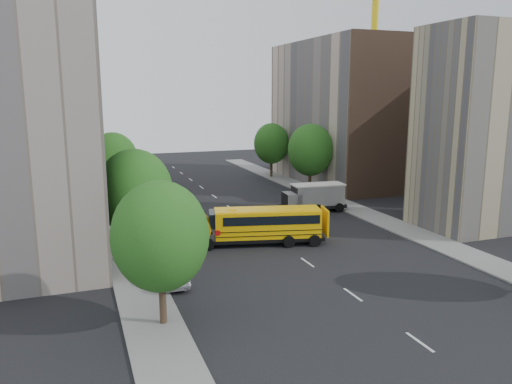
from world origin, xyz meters
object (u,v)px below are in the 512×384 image
street_tree_0 (160,236)px  street_tree_4 (310,150)px  street_tree_2 (113,161)px  school_bus (257,224)px  parked_car_4 (308,192)px  tower_crane (389,3)px  street_tree_1 (135,193)px  parked_car_1 (132,203)px  street_tree_5 (271,144)px  parked_car_0 (170,270)px  parked_car_2 (125,189)px  safari_truck (314,197)px

street_tree_0 → street_tree_4: street_tree_4 is taller
street_tree_2 → school_bus: size_ratio=0.74×
street_tree_2 → parked_car_4: size_ratio=2.02×
tower_crane → school_bus: (-32.00, -30.70, -22.88)m
street_tree_0 → street_tree_1: street_tree_1 is taller
parked_car_1 → parked_car_4: size_ratio=1.26×
street_tree_5 → parked_car_1: 25.16m
street_tree_5 → parked_car_4: size_ratio=1.97×
school_bus → parked_car_0: 9.72m
parked_car_4 → street_tree_1: bearing=-140.1°
parked_car_0 → school_bus: bearing=-145.4°
street_tree_5 → parked_car_0: street_tree_5 is taller
parked_car_1 → street_tree_1: bearing=86.3°
school_bus → parked_car_2: size_ratio=2.06×
school_bus → street_tree_2: bearing=132.4°
street_tree_4 → school_bus: street_tree_4 is taller
tower_crane → parked_car_2: 46.89m
school_bus → parked_car_2: 24.40m
street_tree_0 → safari_truck: bearing=47.0°
street_tree_1 → parked_car_1: size_ratio=1.64×
parked_car_4 → street_tree_5: bearing=87.4°
parked_car_4 → street_tree_4: bearing=63.5°
parked_car_0 → street_tree_5: bearing=-122.1°
safari_truck → street_tree_2: bearing=159.9°
street_tree_1 → parked_car_1: bearing=85.0°
parked_car_2 → street_tree_0: bearing=84.8°
tower_crane → safari_truck: (-22.99, -22.42, -23.02)m
parked_car_2 → street_tree_2: bearing=73.8°
street_tree_0 → parked_car_1: 26.41m
street_tree_5 → parked_car_1: bearing=-146.0°
street_tree_0 → parked_car_1: street_tree_0 is taller
street_tree_0 → safari_truck: street_tree_0 is taller
street_tree_4 → street_tree_1: bearing=-140.7°
parked_car_1 → street_tree_4: bearing=-173.4°
street_tree_2 → parked_car_0: size_ratio=1.70×
tower_crane → parked_car_2: (-39.70, -7.57, -23.78)m
parked_car_0 → parked_car_4: parked_car_0 is taller
safari_truck → parked_car_1: (-16.86, 6.52, -0.66)m
street_tree_0 → parked_car_1: (1.40, 26.10, -3.85)m
street_tree_5 → safari_truck: street_tree_5 is taller
parked_car_0 → parked_car_2: (0.15, 28.81, -0.08)m
street_tree_5 → street_tree_2: bearing=-151.4°
street_tree_4 → street_tree_5: bearing=90.0°
street_tree_0 → school_bus: 14.92m
tower_crane → parked_car_2: size_ratio=7.11×
street_tree_0 → parked_car_2: 34.69m
street_tree_0 → school_bus: (9.25, 11.30, -3.05)m
parked_car_1 → safari_truck: bearing=160.2°
parked_car_2 → parked_car_1: bearing=86.3°
parked_car_1 → parked_car_4: parked_car_1 is taller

